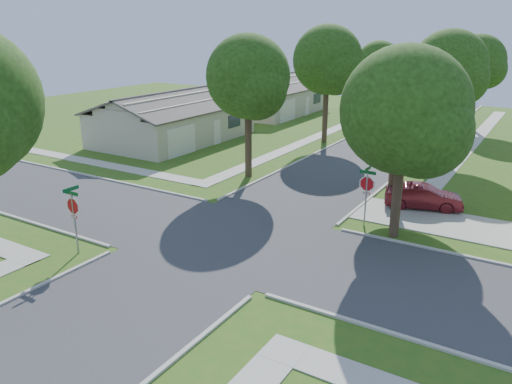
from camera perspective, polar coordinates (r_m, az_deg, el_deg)
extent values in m
plane|color=#2E5C19|center=(23.04, -2.94, -5.34)|extent=(100.00, 100.00, 0.00)
cube|color=#333335|center=(23.04, -2.94, -5.33)|extent=(7.00, 100.00, 0.02)
cube|color=#9E9B91|center=(44.73, 23.25, 4.92)|extent=(1.20, 40.00, 0.04)
cube|color=#9E9B91|center=(47.89, 8.69, 6.99)|extent=(1.20, 40.00, 0.04)
cube|color=#9E9B91|center=(26.47, 20.53, -3.28)|extent=(8.80, 3.60, 0.05)
cube|color=gray|center=(22.40, -19.97, -3.46)|extent=(0.06, 0.06, 2.70)
cylinder|color=white|center=(22.13, -20.20, -1.53)|extent=(1.05, 0.02, 1.05)
cylinder|color=#B90C15|center=(22.13, -20.20, -1.53)|extent=(0.90, 0.03, 0.90)
cube|color=#B90C15|center=(22.28, -20.07, -2.67)|extent=(0.34, 0.03, 0.12)
cube|color=white|center=(22.28, -20.07, -2.67)|extent=(0.30, 0.03, 0.08)
cube|color=#0C5426|center=(21.95, -20.36, -0.13)|extent=(0.80, 0.02, 0.16)
cube|color=#0C5426|center=(21.90, -20.41, 0.32)|extent=(0.02, 0.80, 0.16)
cube|color=gray|center=(24.55, 12.44, -0.87)|extent=(0.06, 0.06, 2.70)
cylinder|color=white|center=(24.30, 12.56, 0.91)|extent=(1.05, 0.02, 1.05)
cylinder|color=#B90C15|center=(24.30, 12.56, 0.91)|extent=(0.90, 0.03, 0.90)
cube|color=#B90C15|center=(24.44, 12.49, -0.14)|extent=(0.34, 0.03, 0.12)
cube|color=white|center=(24.44, 12.49, -0.14)|extent=(0.30, 0.03, 0.08)
cube|color=#0C5426|center=(24.14, 12.66, 2.20)|extent=(0.80, 0.02, 0.16)
cube|color=#0C5426|center=(24.10, 12.69, 2.61)|extent=(0.02, 0.80, 0.16)
cylinder|color=#38281C|center=(28.31, 15.44, 2.78)|extent=(0.44, 0.44, 3.95)
sphere|color=#1A340D|center=(27.57, 16.13, 10.61)|extent=(4.80, 4.80, 4.80)
sphere|color=#1A340D|center=(26.98, 17.46, 9.05)|extent=(3.46, 3.46, 3.46)
sphere|color=#1A340D|center=(28.40, 14.97, 9.94)|extent=(3.26, 3.26, 3.26)
cylinder|color=#38281C|center=(39.70, 20.48, 6.87)|extent=(0.44, 0.44, 4.30)
sphere|color=#1A340D|center=(39.16, 21.20, 13.13)|extent=(5.40, 5.40, 5.40)
sphere|color=#1A340D|center=(38.51, 22.33, 11.92)|extent=(3.89, 3.89, 3.89)
sphere|color=#1A340D|center=(40.02, 20.14, 12.55)|extent=(3.67, 3.67, 3.67)
cylinder|color=#38281C|center=(52.38, 23.43, 8.98)|extent=(0.44, 0.44, 4.20)
sphere|color=#1A340D|center=(51.98, 24.02, 13.46)|extent=(5.00, 5.00, 5.00)
sphere|color=#1A340D|center=(51.41, 24.82, 12.61)|extent=(3.60, 3.60, 3.60)
sphere|color=#1A340D|center=(52.74, 23.23, 13.05)|extent=(3.40, 3.40, 3.40)
cylinder|color=#38281C|center=(32.02, -0.88, 5.47)|extent=(0.44, 0.44, 4.25)
sphere|color=#1A340D|center=(31.35, -0.92, 13.06)|extent=(5.20, 5.20, 5.20)
sphere|color=#1A340D|center=(30.50, 0.03, 11.69)|extent=(3.74, 3.74, 3.74)
sphere|color=#1A340D|center=(32.36, -1.48, 12.29)|extent=(3.54, 3.54, 3.54)
cylinder|color=#38281C|center=(42.43, 7.91, 8.61)|extent=(0.44, 0.44, 4.44)
sphere|color=#1A340D|center=(41.93, 8.18, 14.74)|extent=(5.60, 5.60, 5.60)
sphere|color=#1A340D|center=(41.08, 9.10, 13.64)|extent=(4.03, 4.03, 4.03)
sphere|color=#1A340D|center=(42.94, 7.48, 14.09)|extent=(3.81, 3.81, 3.81)
cylinder|color=#38281C|center=(54.51, 13.53, 10.12)|extent=(0.44, 0.44, 3.90)
sphere|color=#1A340D|center=(54.13, 13.83, 14.08)|extent=(4.60, 4.60, 4.60)
sphere|color=#1A340D|center=(53.49, 14.47, 13.37)|extent=(3.31, 3.31, 3.31)
sphere|color=#1A340D|center=(54.93, 13.29, 13.69)|extent=(3.13, 3.13, 3.13)
cylinder|color=#38281C|center=(23.53, 15.76, -0.90)|extent=(0.44, 0.44, 3.54)
sphere|color=#1A340D|center=(22.57, 16.66, 8.96)|extent=(5.60, 5.60, 5.60)
sphere|color=#1A340D|center=(21.92, 18.57, 6.65)|extent=(4.03, 4.03, 4.03)
sphere|color=#1A340D|center=(23.55, 15.01, 8.07)|extent=(3.81, 3.81, 3.81)
cube|color=#B0A78A|center=(43.51, -9.34, 7.68)|extent=(8.00, 13.00, 2.80)
cube|color=#47423C|center=(41.92, -7.37, 10.22)|extent=(4.42, 13.60, 1.56)
cube|color=#47423C|center=(44.52, -11.47, 10.47)|extent=(4.42, 13.60, 1.56)
cube|color=silver|center=(38.10, -8.49, 5.77)|extent=(0.06, 3.20, 2.20)
cube|color=silver|center=(41.63, -4.47, 6.83)|extent=(0.06, 0.90, 2.00)
cube|color=#1E2633|center=(43.62, -2.48, 8.13)|extent=(0.06, 1.80, 1.10)
cube|color=#B0A78A|center=(57.30, 1.90, 10.42)|extent=(8.00, 13.00, 2.80)
cube|color=#47423C|center=(56.10, 3.74, 12.34)|extent=(4.42, 13.60, 1.56)
cube|color=#47423C|center=(58.06, 0.17, 12.57)|extent=(4.42, 13.60, 1.56)
cube|color=silver|center=(52.05, 3.65, 9.26)|extent=(0.06, 3.20, 2.20)
cube|color=silver|center=(56.08, 5.87, 9.75)|extent=(0.06, 0.90, 2.00)
cube|color=#1E2633|center=(58.34, 7.02, 10.59)|extent=(0.06, 1.80, 1.10)
imported|color=#4B0F14|center=(27.99, 18.57, -0.53)|extent=(4.21, 2.50, 1.31)
imported|color=black|center=(45.14, 19.75, 6.34)|extent=(2.13, 4.35, 1.43)
imported|color=black|center=(55.57, 15.38, 8.84)|extent=(2.20, 5.09, 1.46)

